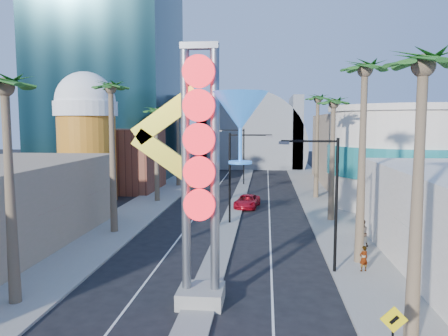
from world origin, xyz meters
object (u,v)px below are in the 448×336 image
red_pickup (247,201)px  pedestrian_a (364,258)px  neon_sign (217,156)px  pedestrian_b (362,233)px

red_pickup → pedestrian_a: pedestrian_a is taller
pedestrian_a → red_pickup: bearing=-91.7°
neon_sign → red_pickup: (0.38, 24.56, -6.64)m
neon_sign → red_pickup: 25.45m
red_pickup → pedestrian_a: 20.82m
neon_sign → red_pickup: bearing=89.1°
red_pickup → pedestrian_a: bearing=-60.7°
neon_sign → pedestrian_a: bearing=32.9°
red_pickup → pedestrian_a: size_ratio=3.15×
pedestrian_b → red_pickup: bearing=-67.6°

